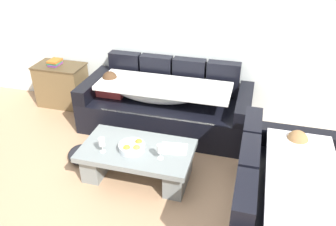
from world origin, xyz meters
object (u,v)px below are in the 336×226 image
couch_near_window (285,205)px  crumpled_garment (82,154)px  couch_along_wall (164,105)px  coffee_table (137,159)px  wine_glass_near_left (102,143)px  side_cabinet (62,85)px  wine_glass_near_right (160,149)px  book_stack_on_cabinet (55,62)px  open_magazine (174,149)px  fruit_bowl (132,147)px

couch_near_window → crumpled_garment: (-2.27, 0.52, -0.27)m
couch_along_wall → coffee_table: couch_along_wall is taller
couch_along_wall → wine_glass_near_left: size_ratio=13.36×
side_cabinet → crumpled_garment: bearing=-52.2°
wine_glass_near_right → side_cabinet: (-1.97, 1.42, -0.17)m
couch_near_window → book_stack_on_cabinet: 3.68m
wine_glass_near_right → open_magazine: wine_glass_near_right is taller
coffee_table → couch_near_window: bearing=-14.5°
wine_glass_near_right → crumpled_garment: bearing=167.8°
couch_near_window → wine_glass_near_right: size_ratio=11.10×
coffee_table → couch_along_wall: bearing=90.7°
wine_glass_near_left → open_magazine: wine_glass_near_left is taller
open_magazine → couch_along_wall: bearing=104.5°
couch_near_window → side_cabinet: 3.62m
coffee_table → wine_glass_near_right: (0.29, -0.10, 0.26)m
fruit_bowl → coffee_table: bearing=55.2°
couch_along_wall → wine_glass_near_left: bearing=-104.2°
wine_glass_near_right → crumpled_garment: (-1.05, 0.23, -0.44)m
fruit_bowl → side_cabinet: bearing=140.5°
wine_glass_near_right → side_cabinet: side_cabinet is taller
wine_glass_near_right → book_stack_on_cabinet: bearing=145.1°
couch_near_window → book_stack_on_cabinet: bearing=62.4°
wine_glass_near_left → crumpled_garment: wine_glass_near_left is taller
fruit_bowl → book_stack_on_cabinet: book_stack_on_cabinet is taller
book_stack_on_cabinet → crumpled_garment: size_ratio=0.51×
couch_near_window → open_magazine: bearing=66.8°
coffee_table → open_magazine: bearing=13.4°
wine_glass_near_left → wine_glass_near_right: (0.62, 0.05, 0.00)m
fruit_bowl → wine_glass_near_left: (-0.29, -0.11, 0.08)m
open_magazine → fruit_bowl: bearing=-169.1°
fruit_bowl → wine_glass_near_left: wine_glass_near_left is taller
couch_near_window → fruit_bowl: couch_near_window is taller
couch_along_wall → wine_glass_near_right: size_ratio=13.36×
wine_glass_near_right → side_cabinet: 2.43m
couch_near_window → crumpled_garment: 2.35m
couch_near_window → wine_glass_near_left: size_ratio=11.10×
wine_glass_near_right → book_stack_on_cabinet: size_ratio=0.82×
fruit_bowl → wine_glass_near_right: 0.34m
couch_along_wall → crumpled_garment: bearing=-127.7°
coffee_table → side_cabinet: size_ratio=1.67×
couch_along_wall → fruit_bowl: 1.13m
couch_along_wall → coffee_table: 1.09m
wine_glass_near_right → open_magazine: bearing=64.5°
coffee_table → crumpled_garment: size_ratio=3.00×
couch_near_window → fruit_bowl: size_ratio=6.58×
couch_near_window → wine_glass_near_left: couch_near_window is taller
coffee_table → wine_glass_near_right: wine_glass_near_right is taller
wine_glass_near_left → crumpled_garment: 0.67m
crumpled_garment → wine_glass_near_right: bearing=-12.2°
crumpled_garment → couch_near_window: bearing=-12.8°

